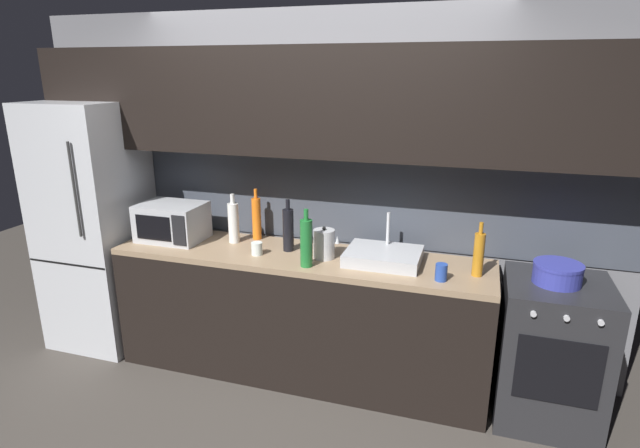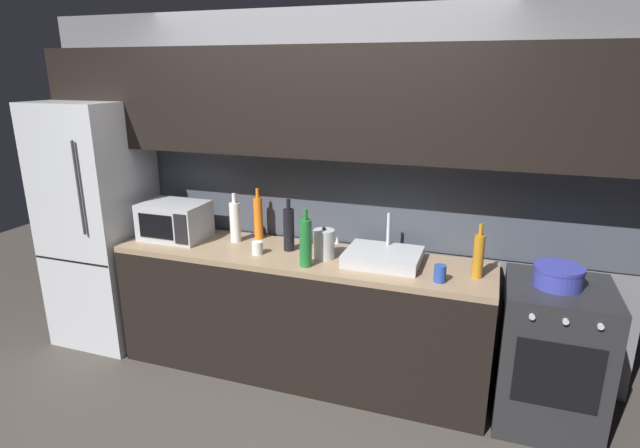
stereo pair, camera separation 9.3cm
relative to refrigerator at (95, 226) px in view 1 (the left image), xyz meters
The scene contains 15 objects.
back_wall 1.80m from the refrigerator, 10.10° to the left, with size 4.33×0.44×2.50m.
counter_run 1.74m from the refrigerator, ahead, with size 2.59×0.60×0.90m.
refrigerator is the anchor object (origin of this frame).
oven_range 3.34m from the refrigerator, ahead, with size 0.60×0.62×0.90m.
microwave 0.69m from the refrigerator, ahead, with size 0.46×0.35×0.27m.
sink_basin 2.25m from the refrigerator, ahead, with size 0.48×0.38×0.30m.
kettle 1.86m from the refrigerator, ahead, with size 0.18×0.14×0.22m.
wine_bottle_orange 1.29m from the refrigerator, ahead, with size 0.07×0.07×0.38m.
wine_bottle_dark 1.58m from the refrigerator, ahead, with size 0.08×0.08×0.36m.
wine_bottle_green 1.81m from the refrigerator, ahead, with size 0.08×0.08×0.38m.
wine_bottle_amber 2.83m from the refrigerator, ahead, with size 0.06×0.06×0.34m.
wine_bottle_white 1.15m from the refrigerator, ahead, with size 0.08×0.08×0.36m.
mug_clear 1.41m from the refrigerator, ahead, with size 0.08×0.08×0.09m, color silver.
mug_blue 2.63m from the refrigerator, ahead, with size 0.07×0.07×0.10m, color #234299.
cooking_pot 3.28m from the refrigerator, ahead, with size 0.28×0.28×0.12m.
Camera 1 is at (1.12, -2.14, 2.10)m, focal length 28.50 mm.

